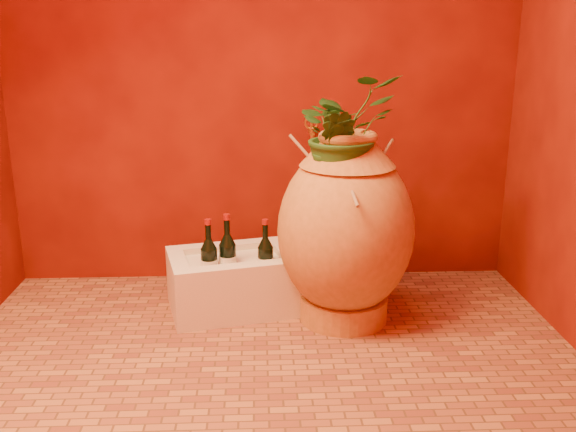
{
  "coord_description": "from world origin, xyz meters",
  "views": [
    {
      "loc": [
        -0.02,
        -2.18,
        1.25
      ],
      "look_at": [
        0.09,
        0.35,
        0.51
      ],
      "focal_mm": 40.0,
      "sensor_mm": 36.0,
      "label": 1
    }
  ],
  "objects_px": {
    "amphora": "(346,229)",
    "wall_tap": "(312,131)",
    "stone_basin": "(233,283)",
    "wine_bottle_c": "(209,262)",
    "wine_bottle_a": "(266,260)",
    "wine_bottle_b": "(228,259)"
  },
  "relations": [
    {
      "from": "amphora",
      "to": "wall_tap",
      "type": "relative_size",
      "value": 5.14
    },
    {
      "from": "stone_basin",
      "to": "wine_bottle_c",
      "type": "xyz_separation_m",
      "value": [
        -0.1,
        -0.08,
        0.13
      ]
    },
    {
      "from": "wine_bottle_a",
      "to": "amphora",
      "type": "bearing_deg",
      "value": -13.62
    },
    {
      "from": "wine_bottle_b",
      "to": "wall_tap",
      "type": "bearing_deg",
      "value": 43.63
    },
    {
      "from": "amphora",
      "to": "wine_bottle_a",
      "type": "height_order",
      "value": "amphora"
    },
    {
      "from": "stone_basin",
      "to": "wine_bottle_b",
      "type": "xyz_separation_m",
      "value": [
        -0.02,
        -0.05,
        0.13
      ]
    },
    {
      "from": "wine_bottle_a",
      "to": "wine_bottle_b",
      "type": "distance_m",
      "value": 0.17
    },
    {
      "from": "wall_tap",
      "to": "wine_bottle_b",
      "type": "bearing_deg",
      "value": -136.37
    },
    {
      "from": "wine_bottle_c",
      "to": "wall_tap",
      "type": "height_order",
      "value": "wall_tap"
    },
    {
      "from": "wine_bottle_c",
      "to": "amphora",
      "type": "bearing_deg",
      "value": -5.57
    },
    {
      "from": "wine_bottle_b",
      "to": "wine_bottle_c",
      "type": "relative_size",
      "value": 1.04
    },
    {
      "from": "wine_bottle_c",
      "to": "wall_tap",
      "type": "distance_m",
      "value": 0.82
    },
    {
      "from": "amphora",
      "to": "stone_basin",
      "type": "distance_m",
      "value": 0.59
    },
    {
      "from": "wine_bottle_c",
      "to": "stone_basin",
      "type": "bearing_deg",
      "value": 37.35
    },
    {
      "from": "amphora",
      "to": "wall_tap",
      "type": "bearing_deg",
      "value": 103.35
    },
    {
      "from": "amphora",
      "to": "wine_bottle_b",
      "type": "distance_m",
      "value": 0.55
    },
    {
      "from": "amphora",
      "to": "wine_bottle_c",
      "type": "distance_m",
      "value": 0.62
    },
    {
      "from": "amphora",
      "to": "wine_bottle_a",
      "type": "distance_m",
      "value": 0.39
    },
    {
      "from": "stone_basin",
      "to": "wine_bottle_a",
      "type": "xyz_separation_m",
      "value": [
        0.15,
        -0.05,
        0.12
      ]
    },
    {
      "from": "wine_bottle_b",
      "to": "wine_bottle_c",
      "type": "height_order",
      "value": "wine_bottle_b"
    },
    {
      "from": "stone_basin",
      "to": "wine_bottle_b",
      "type": "distance_m",
      "value": 0.14
    },
    {
      "from": "stone_basin",
      "to": "wall_tap",
      "type": "xyz_separation_m",
      "value": [
        0.38,
        0.34,
        0.65
      ]
    }
  ]
}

